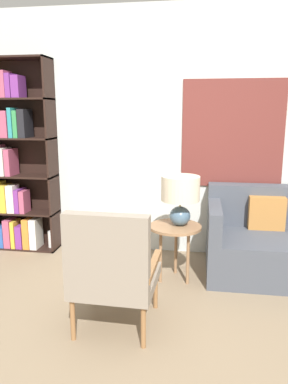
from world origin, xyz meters
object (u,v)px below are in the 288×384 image
bookshelf (14,165)px  armchair (112,268)px  table_lamp (180,194)px  side_table (175,232)px

bookshelf → armchair: bookshelf is taller
table_lamp → armchair: bearing=-113.5°
armchair → side_table: (0.38, 0.95, -0.02)m
bookshelf → side_table: bookshelf is taller
bookshelf → table_lamp: 2.02m
bookshelf → side_table: 2.05m
bookshelf → armchair: 2.22m
bookshelf → table_lamp: (1.94, -0.57, -0.14)m
bookshelf → armchair: bearing=-45.5°
side_table → bookshelf: bearing=162.6°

